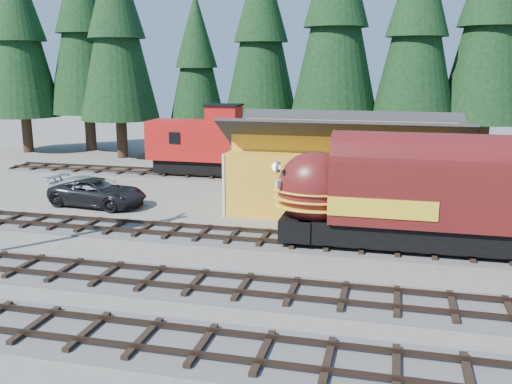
% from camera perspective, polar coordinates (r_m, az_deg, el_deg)
% --- Properties ---
extents(ground, '(120.00, 120.00, 0.00)m').
position_cam_1_polar(ground, '(22.25, 6.08, -8.38)').
color(ground, '#6B665B').
rests_on(ground, ground).
extents(track_spur, '(32.00, 3.20, 0.33)m').
position_cam_1_polar(track_spur, '(41.39, -4.28, 1.62)').
color(track_spur, '#4C4947').
rests_on(track_spur, ground).
extents(depot, '(12.80, 7.00, 5.30)m').
position_cam_1_polar(depot, '(31.61, 8.82, 3.42)').
color(depot, gold).
rests_on(depot, ground).
extents(conifer_backdrop, '(80.79, 23.98, 17.31)m').
position_cam_1_polar(conifer_backdrop, '(45.77, 13.58, 15.51)').
color(conifer_backdrop, black).
rests_on(conifer_backdrop, ground).
extents(locomotive, '(14.33, 2.85, 3.90)m').
position_cam_1_polar(locomotive, '(25.30, 17.30, -0.82)').
color(locomotive, black).
rests_on(locomotive, ground).
extents(caboose, '(9.21, 2.67, 4.79)m').
position_cam_1_polar(caboose, '(41.01, -4.36, 4.84)').
color(caboose, black).
rests_on(caboose, ground).
extents(pickup_truck_a, '(5.89, 3.24, 1.56)m').
position_cam_1_polar(pickup_truck_a, '(33.84, -15.50, -0.05)').
color(pickup_truck_a, black).
rests_on(pickup_truck_a, ground).
extents(pickup_truck_b, '(5.63, 3.03, 1.55)m').
position_cam_1_polar(pickup_truck_b, '(34.46, -16.17, 0.12)').
color(pickup_truck_b, '#ADB0B6').
rests_on(pickup_truck_b, ground).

